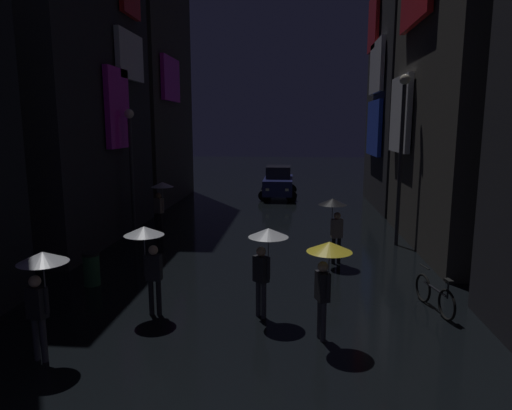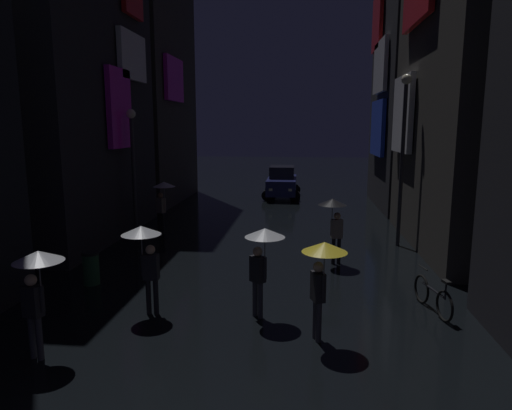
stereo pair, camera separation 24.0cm
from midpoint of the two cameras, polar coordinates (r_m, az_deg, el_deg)
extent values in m
cube|color=#232328|center=(19.15, -22.67, 16.02)|extent=(4.00, 8.41, 13.27)
cube|color=#F226D8|center=(18.02, -16.34, 11.51)|extent=(0.20, 1.91, 2.93)
cube|color=white|center=(19.65, -14.86, 17.49)|extent=(0.20, 2.61, 1.84)
cube|color=#33302D|center=(27.61, -13.83, 20.52)|extent=(4.00, 8.02, 19.12)
cube|color=#F226D8|center=(25.21, -9.92, 15.20)|extent=(0.20, 3.00, 2.24)
cube|color=white|center=(19.15, 18.22, 10.71)|extent=(0.20, 2.93, 2.95)
cube|color=black|center=(26.02, 20.13, 13.82)|extent=(4.00, 7.20, 12.77)
cube|color=#264CF9|center=(25.10, 15.24, 9.27)|extent=(0.20, 3.56, 2.84)
cube|color=white|center=(25.30, 15.56, 16.28)|extent=(0.20, 3.33, 2.60)
cube|color=red|center=(27.31, 15.22, 21.10)|extent=(0.20, 2.58, 2.87)
cylinder|color=black|center=(14.82, 10.78, -5.65)|extent=(0.12, 0.12, 0.85)
cylinder|color=black|center=(14.77, 10.11, -5.68)|extent=(0.12, 0.12, 0.85)
cube|color=gray|center=(14.62, 10.53, -2.93)|extent=(0.38, 0.29, 0.60)
sphere|color=tan|center=(14.53, 10.58, -1.35)|extent=(0.22, 0.22, 0.22)
cylinder|color=gray|center=(14.51, 9.92, -2.80)|extent=(0.09, 0.09, 0.50)
cylinder|color=slate|center=(14.44, 9.96, -1.51)|extent=(0.02, 0.02, 0.77)
cone|color=black|center=(14.35, 10.02, 0.39)|extent=(0.90, 0.90, 0.20)
cylinder|color=#2D2D38|center=(10.74, 0.53, -11.58)|extent=(0.12, 0.12, 0.85)
cylinder|color=#2D2D38|center=(10.62, 1.21, -11.84)|extent=(0.12, 0.12, 0.85)
cube|color=black|center=(10.43, 0.88, -8.01)|extent=(0.40, 0.39, 0.60)
sphere|color=tan|center=(10.31, 0.89, -5.84)|extent=(0.22, 0.22, 0.22)
cylinder|color=black|center=(10.32, 1.78, -7.91)|extent=(0.09, 0.09, 0.50)
cylinder|color=slate|center=(10.23, 1.79, -6.12)|extent=(0.02, 0.02, 0.77)
cone|color=silver|center=(10.10, 1.80, -3.48)|extent=(0.90, 0.90, 0.20)
cylinder|color=black|center=(19.10, -11.58, -2.16)|extent=(0.12, 0.12, 0.85)
cylinder|color=black|center=(18.98, -11.20, -2.22)|extent=(0.12, 0.12, 0.85)
cube|color=gray|center=(18.90, -11.46, -0.04)|extent=(0.40, 0.35, 0.60)
sphere|color=#9E7051|center=(18.84, -11.51, 1.19)|extent=(0.22, 0.22, 0.22)
cylinder|color=gray|center=(18.80, -10.98, 0.08)|extent=(0.09, 0.09, 0.50)
cylinder|color=slate|center=(18.75, -11.01, 1.09)|extent=(0.02, 0.02, 0.77)
cone|color=silver|center=(18.68, -11.06, 2.56)|extent=(0.90, 0.90, 0.20)
cylinder|color=#2D2D38|center=(9.80, 8.17, -13.87)|extent=(0.12, 0.12, 0.85)
cylinder|color=#2D2D38|center=(9.65, 8.57, -14.28)|extent=(0.12, 0.12, 0.85)
cube|color=black|center=(9.45, 8.48, -10.05)|extent=(0.32, 0.39, 0.60)
sphere|color=beige|center=(9.32, 8.55, -7.68)|extent=(0.22, 0.22, 0.22)
cylinder|color=black|center=(9.30, 9.19, -10.09)|extent=(0.09, 0.09, 0.50)
cylinder|color=slate|center=(9.19, 9.25, -8.13)|extent=(0.02, 0.02, 0.77)
cone|color=yellow|center=(9.05, 9.34, -5.21)|extent=(0.90, 0.90, 0.20)
cylinder|color=#2D2D38|center=(9.85, -25.55, -14.67)|extent=(0.12, 0.12, 0.85)
cylinder|color=#2D2D38|center=(9.73, -24.78, -14.92)|extent=(0.12, 0.12, 0.85)
cube|color=black|center=(9.52, -25.50, -10.80)|extent=(0.38, 0.30, 0.60)
sphere|color=beige|center=(9.39, -25.69, -8.46)|extent=(0.22, 0.22, 0.22)
cylinder|color=black|center=(9.41, -24.52, -10.64)|extent=(0.09, 0.09, 0.50)
cylinder|color=slate|center=(9.30, -24.67, -8.70)|extent=(0.02, 0.02, 0.77)
cone|color=silver|center=(9.17, -24.89, -5.82)|extent=(0.90, 0.90, 0.20)
cylinder|color=black|center=(11.03, -11.77, -11.19)|extent=(0.12, 0.12, 0.85)
cylinder|color=black|center=(11.09, -12.67, -11.11)|extent=(0.12, 0.12, 0.85)
cube|color=black|center=(10.83, -12.36, -7.57)|extent=(0.34, 0.23, 0.60)
sphere|color=beige|center=(10.71, -12.44, -5.47)|extent=(0.22, 0.22, 0.22)
cylinder|color=black|center=(10.83, -13.37, -7.33)|extent=(0.09, 0.09, 0.50)
cylinder|color=slate|center=(10.73, -13.44, -5.62)|extent=(0.02, 0.02, 0.77)
cone|color=silver|center=(10.62, -13.54, -3.10)|extent=(0.90, 0.90, 0.20)
torus|color=black|center=(12.25, 20.53, -9.79)|extent=(0.21, 0.72, 0.72)
torus|color=black|center=(11.35, 23.08, -11.55)|extent=(0.21, 0.72, 0.72)
cylinder|color=black|center=(11.73, 21.81, -9.81)|extent=(0.27, 0.99, 0.05)
cylinder|color=black|center=(11.23, 23.20, -9.88)|extent=(0.04, 0.04, 0.40)
cube|color=black|center=(11.16, 23.28, -8.82)|extent=(0.17, 0.26, 0.06)
cylinder|color=black|center=(12.08, 20.69, -7.33)|extent=(0.13, 0.45, 0.03)
cube|color=navy|center=(27.80, 3.51, 2.50)|extent=(1.72, 4.11, 0.90)
cube|color=black|center=(27.70, 3.52, 4.14)|extent=(1.46, 1.85, 0.70)
cylinder|color=black|center=(26.52, 5.13, 1.14)|extent=(0.64, 0.22, 0.64)
cylinder|color=black|center=(26.58, 1.65, 1.20)|extent=(0.64, 0.22, 0.64)
cylinder|color=black|center=(29.16, 5.18, 1.94)|extent=(0.64, 0.22, 0.64)
cylinder|color=black|center=(29.22, 2.01, 1.99)|extent=(0.64, 0.22, 0.64)
cube|color=white|center=(25.73, 4.56, 1.89)|extent=(0.20, 0.06, 0.14)
cube|color=white|center=(25.77, 2.11, 1.93)|extent=(0.20, 0.06, 0.14)
cylinder|color=#2D2D33|center=(18.21, -14.65, 3.13)|extent=(0.14, 0.14, 4.61)
sphere|color=#F9EFCC|center=(18.09, -15.00, 10.95)|extent=(0.36, 0.36, 0.36)
cylinder|color=#2D2D33|center=(17.16, 18.13, 4.48)|extent=(0.14, 0.14, 5.75)
sphere|color=#F9EFCC|center=(17.17, 18.70, 14.67)|extent=(0.36, 0.36, 0.36)
cylinder|color=#265933|center=(13.51, -19.43, -7.59)|extent=(0.44, 0.44, 0.85)
cylinder|color=black|center=(13.38, -19.55, -5.69)|extent=(0.46, 0.46, 0.08)
camera|label=1|loc=(0.12, -89.53, 0.08)|focal=32.00mm
camera|label=2|loc=(0.12, 90.47, -0.08)|focal=32.00mm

